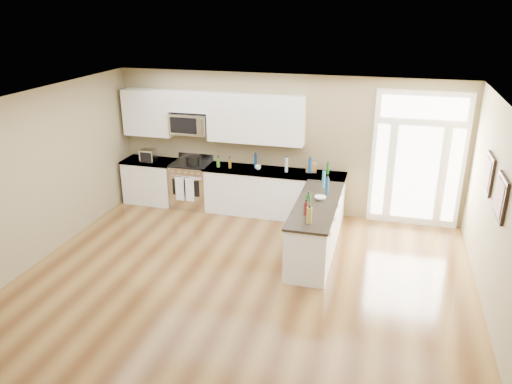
# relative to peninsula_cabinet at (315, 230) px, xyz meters

# --- Properties ---
(ground) EXTENTS (8.00, 8.00, 0.00)m
(ground) POSITION_rel_peninsula_cabinet_xyz_m (-0.93, -2.24, -0.43)
(ground) COLOR #533317
(room_shell) EXTENTS (8.00, 8.00, 8.00)m
(room_shell) POSITION_rel_peninsula_cabinet_xyz_m (-0.93, -2.24, 1.27)
(room_shell) COLOR #8B7C58
(room_shell) RESTS_ON ground
(back_cabinet_left) EXTENTS (1.10, 0.66, 0.94)m
(back_cabinet_left) POSITION_rel_peninsula_cabinet_xyz_m (-3.80, 1.45, 0.00)
(back_cabinet_left) COLOR white
(back_cabinet_left) RESTS_ON ground
(back_cabinet_right) EXTENTS (2.85, 0.66, 0.94)m
(back_cabinet_right) POSITION_rel_peninsula_cabinet_xyz_m (-1.08, 1.45, 0.00)
(back_cabinet_right) COLOR white
(back_cabinet_right) RESTS_ON ground
(peninsula_cabinet) EXTENTS (0.69, 2.32, 0.94)m
(peninsula_cabinet) POSITION_rel_peninsula_cabinet_xyz_m (0.00, 0.00, 0.00)
(peninsula_cabinet) COLOR white
(peninsula_cabinet) RESTS_ON ground
(upper_cabinet_left) EXTENTS (1.04, 0.33, 0.95)m
(upper_cabinet_left) POSITION_rel_peninsula_cabinet_xyz_m (-3.81, 1.59, 1.49)
(upper_cabinet_left) COLOR white
(upper_cabinet_left) RESTS_ON room_shell
(upper_cabinet_right) EXTENTS (1.94, 0.33, 0.95)m
(upper_cabinet_right) POSITION_rel_peninsula_cabinet_xyz_m (-1.50, 1.59, 1.49)
(upper_cabinet_right) COLOR white
(upper_cabinet_right) RESTS_ON room_shell
(upper_cabinet_short) EXTENTS (0.82, 0.33, 0.40)m
(upper_cabinet_short) POSITION_rel_peninsula_cabinet_xyz_m (-2.88, 1.59, 1.77)
(upper_cabinet_short) COLOR white
(upper_cabinet_short) RESTS_ON room_shell
(microwave) EXTENTS (0.78, 0.41, 0.42)m
(microwave) POSITION_rel_peninsula_cabinet_xyz_m (-2.88, 1.56, 1.33)
(microwave) COLOR silver
(microwave) RESTS_ON room_shell
(entry_door) EXTENTS (1.70, 0.10, 2.60)m
(entry_door) POSITION_rel_peninsula_cabinet_xyz_m (1.62, 1.71, 0.87)
(entry_door) COLOR white
(entry_door) RESTS_ON ground
(wall_art_near) EXTENTS (0.05, 0.58, 0.58)m
(wall_art_near) POSITION_rel_peninsula_cabinet_xyz_m (2.54, -0.04, 1.27)
(wall_art_near) COLOR black
(wall_art_near) RESTS_ON room_shell
(wall_art_far) EXTENTS (0.05, 0.58, 0.58)m
(wall_art_far) POSITION_rel_peninsula_cabinet_xyz_m (2.54, -1.04, 1.27)
(wall_art_far) COLOR black
(wall_art_far) RESTS_ON room_shell
(kitchen_range) EXTENTS (0.79, 0.69, 1.08)m
(kitchen_range) POSITION_rel_peninsula_cabinet_xyz_m (-2.85, 1.45, 0.04)
(kitchen_range) COLOR silver
(kitchen_range) RESTS_ON ground
(stockpot) EXTENTS (0.29, 0.29, 0.20)m
(stockpot) POSITION_rel_peninsula_cabinet_xyz_m (-2.76, 1.35, 0.62)
(stockpot) COLOR black
(stockpot) RESTS_ON kitchen_range
(toaster_oven) EXTENTS (0.31, 0.25, 0.26)m
(toaster_oven) POSITION_rel_peninsula_cabinet_xyz_m (-3.75, 1.34, 0.64)
(toaster_oven) COLOR silver
(toaster_oven) RESTS_ON back_cabinet_left
(cardboard_box) EXTENTS (0.22, 0.17, 0.17)m
(cardboard_box) POSITION_rel_peninsula_cabinet_xyz_m (-0.35, 1.59, 0.59)
(cardboard_box) COLOR olive
(cardboard_box) RESTS_ON back_cabinet_right
(bowl_left) EXTENTS (0.22, 0.22, 0.05)m
(bowl_left) POSITION_rel_peninsula_cabinet_xyz_m (-3.75, 1.38, 0.53)
(bowl_left) COLOR white
(bowl_left) RESTS_ON back_cabinet_left
(bowl_peninsula) EXTENTS (0.21, 0.21, 0.06)m
(bowl_peninsula) POSITION_rel_peninsula_cabinet_xyz_m (0.03, 0.16, 0.54)
(bowl_peninsula) COLOR white
(bowl_peninsula) RESTS_ON peninsula_cabinet
(cup_counter) EXTENTS (0.15, 0.15, 0.09)m
(cup_counter) POSITION_rel_peninsula_cabinet_xyz_m (-1.40, 1.44, 0.55)
(cup_counter) COLOR white
(cup_counter) RESTS_ON back_cabinet_right
(counter_bottles) EXTENTS (2.39, 2.46, 0.31)m
(counter_bottles) POSITION_rel_peninsula_cabinet_xyz_m (-0.53, 0.62, 0.63)
(counter_bottles) COLOR #19591E
(counter_bottles) RESTS_ON back_cabinet_right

